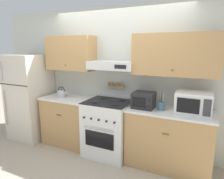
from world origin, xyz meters
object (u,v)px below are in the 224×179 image
object	(u,v)px
stove_range	(108,128)
utensil_crock	(161,105)
tea_kettle	(62,93)
toaster_oven	(144,100)
refrigerator	(30,97)
microwave	(194,103)

from	to	relation	value
stove_range	utensil_crock	bearing A→B (deg)	1.27
tea_kettle	toaster_oven	distance (m)	1.61
refrigerator	tea_kettle	xyz separation A→B (m)	(0.78, 0.06, 0.14)
stove_range	refrigerator	world-z (taller)	refrigerator
microwave	tea_kettle	bearing A→B (deg)	-179.56
utensil_crock	microwave	bearing A→B (deg)	2.26
microwave	toaster_oven	xyz separation A→B (m)	(-0.73, -0.02, -0.04)
stove_range	utensil_crock	xyz separation A→B (m)	(0.88, 0.02, 0.51)
toaster_oven	tea_kettle	bearing A→B (deg)	179.94
microwave	utensil_crock	distance (m)	0.46
stove_range	microwave	size ratio (longest dim) A/B	2.12
utensil_crock	refrigerator	bearing A→B (deg)	-178.81
toaster_oven	refrigerator	bearing A→B (deg)	-178.71
refrigerator	microwave	xyz separation A→B (m)	(3.12, 0.07, 0.22)
refrigerator	toaster_oven	xyz separation A→B (m)	(2.39, 0.05, 0.19)
tea_kettle	utensil_crock	size ratio (longest dim) A/B	0.81
tea_kettle	microwave	distance (m)	2.34
toaster_oven	utensil_crock	bearing A→B (deg)	0.36
tea_kettle	toaster_oven	size ratio (longest dim) A/B	0.69
stove_range	utensil_crock	world-z (taller)	utensil_crock
tea_kettle	refrigerator	bearing A→B (deg)	-175.95
stove_range	tea_kettle	xyz separation A→B (m)	(-1.00, 0.02, 0.51)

